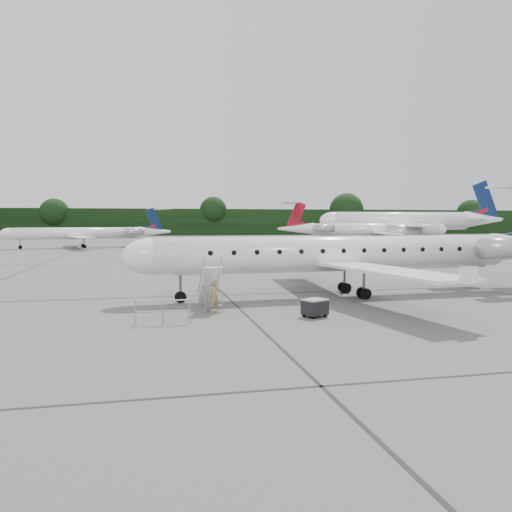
{
  "coord_description": "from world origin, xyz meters",
  "views": [
    {
      "loc": [
        -11.07,
        -22.53,
        4.26
      ],
      "look_at": [
        -5.11,
        4.92,
        2.3
      ],
      "focal_mm": 35.0,
      "sensor_mm": 36.0,
      "label": 1
    }
  ],
  "objects": [
    {
      "name": "passenger",
      "position": [
        -8.1,
        0.17,
        0.77
      ],
      "size": [
        0.65,
        0.52,
        1.55
      ],
      "primitive_type": "imported",
      "rotation": [
        0.0,
        0.0,
        0.3
      ],
      "color": "olive",
      "rests_on": "ground"
    },
    {
      "name": "bg_regional_right",
      "position": [
        29.07,
        60.34,
        3.85
      ],
      "size": [
        31.45,
        24.17,
        7.7
      ],
      "primitive_type": null,
      "rotation": [
        0.0,
        0.0,
        3.03
      ],
      "color": "white",
      "rests_on": "ground"
    },
    {
      "name": "bg_regional_left",
      "position": [
        -22.06,
        61.34,
        3.25
      ],
      "size": [
        27.97,
        22.61,
        6.51
      ],
      "primitive_type": null,
      "rotation": [
        0.0,
        0.0,
        0.21
      ],
      "color": "white",
      "rests_on": "ground"
    },
    {
      "name": "baggage_cart",
      "position": [
        -3.84,
        -1.6,
        0.43
      ],
      "size": [
        1.25,
        1.16,
        0.86
      ],
      "primitive_type": null,
      "rotation": [
        0.0,
        0.0,
        0.45
      ],
      "color": "black",
      "rests_on": "ground"
    },
    {
      "name": "treeline",
      "position": [
        0.0,
        130.0,
        4.0
      ],
      "size": [
        260.0,
        4.0,
        8.0
      ],
      "primitive_type": "cube",
      "color": "black",
      "rests_on": "ground"
    },
    {
      "name": "ground",
      "position": [
        0.0,
        0.0,
        0.0
      ],
      "size": [
        320.0,
        320.0,
        0.0
      ],
      "primitive_type": "plane",
      "color": "#5F5F5D",
      "rests_on": "ground"
    },
    {
      "name": "bg_narrowbody",
      "position": [
        36.21,
        64.96,
        6.0
      ],
      "size": [
        36.01,
        27.81,
        12.0
      ],
      "primitive_type": null,
      "rotation": [
        0.0,
        0.0,
        -0.12
      ],
      "color": "white",
      "rests_on": "ground"
    },
    {
      "name": "safety_railing",
      "position": [
        -10.51,
        -1.8,
        0.5
      ],
      "size": [
        2.2,
        0.22,
        1.0
      ],
      "primitive_type": null,
      "rotation": [
        0.0,
        0.0,
        -0.06
      ],
      "color": "#95989D",
      "rests_on": "ground"
    },
    {
      "name": "airstair",
      "position": [
        -8.17,
        1.46,
        1.07
      ],
      "size": [
        0.96,
        2.33,
        2.14
      ],
      "primitive_type": null,
      "rotation": [
        0.0,
        0.0,
        0.05
      ],
      "color": "white",
      "rests_on": "ground"
    },
    {
      "name": "main_regional_jet",
      "position": [
        -0.5,
        4.0,
        3.41
      ],
      "size": [
        27.54,
        20.47,
        6.83
      ],
      "primitive_type": null,
      "rotation": [
        0.0,
        0.0,
        0.05
      ],
      "color": "white",
      "rests_on": "ground"
    }
  ]
}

